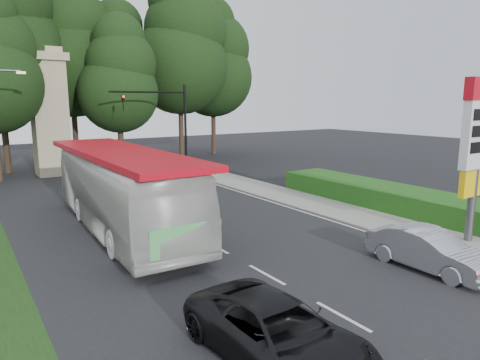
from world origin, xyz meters
TOP-DOWN VIEW (x-y plane):
  - ground at (0.00, 0.00)m, footprint 120.00×120.00m
  - road_surface at (0.00, 12.00)m, footprint 14.00×80.00m
  - sidewalk_right at (8.50, 12.00)m, footprint 3.00×80.00m
  - hedge at (11.50, 8.00)m, footprint 3.00×14.00m
  - gas_station_pylon at (9.20, 1.99)m, footprint 2.10×0.45m
  - traffic_signal_mast at (5.68, 24.00)m, footprint 6.10×0.35m
  - monument at (-2.00, 30.00)m, footprint 3.00×3.00m
  - tree_center_right at (1.00, 35.00)m, footprint 9.24×9.24m
  - tree_east_near at (6.00, 37.00)m, footprint 8.12×8.12m
  - tree_east_mid at (11.00, 33.00)m, footprint 9.52×9.52m
  - tree_far_east at (16.00, 35.00)m, footprint 8.68×8.68m
  - tree_monument_right at (3.50, 29.50)m, footprint 6.72×6.72m
  - transit_bus at (-2.32, 11.98)m, footprint 3.72×13.54m
  - sedan_silver at (5.12, 1.24)m, footprint 1.62×4.43m
  - suv_charcoal at (-2.80, -0.11)m, footprint 2.62×5.28m

SIDE VIEW (x-z plane):
  - ground at x=0.00m, z-range 0.00..0.00m
  - road_surface at x=0.00m, z-range 0.00..0.02m
  - sidewalk_right at x=8.50m, z-range 0.00..0.12m
  - hedge at x=11.50m, z-range 0.00..1.20m
  - suv_charcoal at x=-2.80m, z-range 0.00..1.44m
  - sedan_silver at x=5.12m, z-range 0.00..1.45m
  - transit_bus at x=-2.32m, z-range 0.00..3.74m
  - gas_station_pylon at x=9.20m, z-range 1.02..7.87m
  - traffic_signal_mast at x=5.68m, z-range 1.07..8.27m
  - monument at x=-2.00m, z-range 0.08..10.13m
  - tree_monument_right at x=3.50m, z-range 1.41..14.61m
  - tree_east_near at x=6.00m, z-range 1.71..17.66m
  - tree_far_east at x=16.00m, z-range 1.83..18.88m
  - tree_center_right at x=1.00m, z-range 1.94..20.09m
  - tree_east_mid at x=11.00m, z-range 2.00..20.70m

